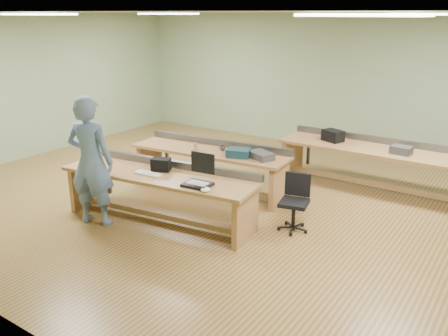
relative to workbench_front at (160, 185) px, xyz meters
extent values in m
plane|color=olive|center=(0.41, 1.26, -0.56)|extent=(10.00, 10.00, 0.00)
plane|color=silver|center=(0.41, 1.26, 2.44)|extent=(10.00, 10.00, 0.00)
cube|color=#8DA57D|center=(0.41, 5.26, 0.94)|extent=(10.00, 0.04, 3.00)
cube|color=#8DA57D|center=(-4.59, 1.26, 0.94)|extent=(0.04, 8.00, 3.00)
cube|color=white|center=(-2.09, -0.24, 2.41)|extent=(1.20, 0.50, 0.03)
cube|color=white|center=(-2.09, 2.76, 2.41)|extent=(1.20, 0.50, 0.03)
cube|color=white|center=(2.91, -0.24, 2.41)|extent=(1.20, 0.50, 0.03)
cube|color=white|center=(2.91, 2.76, 2.41)|extent=(1.20, 0.50, 0.03)
cube|color=#AE8249|center=(0.00, -0.04, 0.17)|extent=(3.09, 1.17, 0.05)
cube|color=#AE8249|center=(-1.39, -0.21, -0.21)|extent=(0.17, 0.71, 0.70)
cube|color=#AE8249|center=(1.40, 0.14, -0.21)|extent=(0.17, 0.71, 0.70)
cube|color=#AE8249|center=(0.00, -0.04, -0.46)|extent=(2.71, 0.44, 0.08)
cube|color=#505357|center=(-0.04, 0.32, 0.25)|extent=(3.00, 0.45, 0.11)
cube|color=#AE8249|center=(-0.12, 1.41, 0.17)|extent=(2.85, 0.99, 0.05)
cube|color=#AE8249|center=(-1.41, 1.30, -0.21)|extent=(0.14, 0.65, 0.70)
cube|color=#AE8249|center=(1.18, 1.53, -0.21)|extent=(0.14, 0.65, 0.70)
cube|color=#AE8249|center=(-0.12, 1.41, -0.46)|extent=(2.50, 0.32, 0.08)
cube|color=#505357|center=(-0.15, 1.74, 0.25)|extent=(2.80, 0.33, 0.11)
cube|color=#AE8249|center=(2.16, 3.12, 0.17)|extent=(3.27, 0.89, 0.05)
cube|color=#AE8249|center=(0.63, 3.13, -0.21)|extent=(0.09, 0.77, 0.70)
cube|color=#AE8249|center=(2.16, 3.12, -0.46)|extent=(2.97, 0.12, 0.08)
cube|color=#505357|center=(2.17, 3.51, 0.25)|extent=(3.27, 0.10, 0.11)
imported|color=#6A8DAD|center=(-0.75, -0.62, 0.40)|extent=(0.80, 0.65, 1.92)
cube|color=black|center=(0.78, -0.12, 0.21)|extent=(0.39, 0.33, 0.04)
cube|color=black|center=(0.77, 0.03, 0.48)|extent=(0.37, 0.05, 0.29)
cube|color=silver|center=(-0.09, -0.14, 0.20)|extent=(0.44, 0.16, 0.03)
ellipsoid|color=white|center=(1.00, -0.23, 0.22)|extent=(0.15, 0.16, 0.06)
cube|color=black|center=(-0.06, 0.11, 0.28)|extent=(0.32, 0.27, 0.19)
cylinder|color=black|center=(1.80, 0.80, -0.36)|extent=(0.06, 0.06, 0.40)
cube|color=black|center=(1.80, 0.80, -0.14)|extent=(0.46, 0.46, 0.06)
cube|color=black|center=(1.76, 0.98, 0.08)|extent=(0.37, 0.12, 0.35)
cylinder|color=black|center=(1.80, 0.80, -0.53)|extent=(0.53, 0.53, 0.06)
cube|color=#153544|center=(0.51, 1.36, 0.26)|extent=(0.44, 0.38, 0.13)
cube|color=#343437|center=(0.87, 1.47, 0.25)|extent=(0.48, 0.40, 0.11)
imported|color=#343437|center=(0.08, 1.52, 0.23)|extent=(0.12, 0.12, 0.09)
cylinder|color=#B4B4B8|center=(-0.32, 1.28, 0.25)|extent=(0.08, 0.08, 0.13)
cube|color=black|center=(1.40, 3.17, 0.29)|extent=(0.43, 0.37, 0.20)
cube|color=#343437|center=(2.66, 3.02, 0.26)|extent=(0.35, 0.27, 0.13)
camera|label=1|loc=(4.47, -4.91, 2.43)|focal=38.00mm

